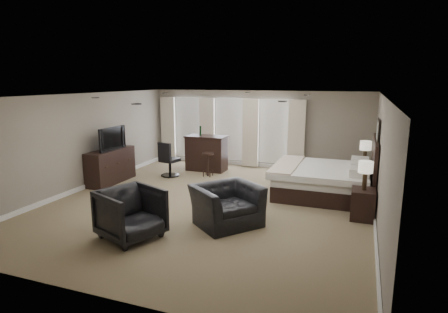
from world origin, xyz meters
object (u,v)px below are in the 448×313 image
(armchair_near, at_px, (227,199))
(desk_chair, at_px, (170,159))
(lamp_near, at_px, (365,176))
(bed, at_px, (328,166))
(nightstand_near, at_px, (363,204))
(lamp_far, at_px, (365,152))
(bar_stool_left, at_px, (194,156))
(tv, at_px, (110,147))
(armchair_far, at_px, (131,211))
(bar_stool_right, at_px, (208,164))
(nightstand_far, at_px, (363,174))
(bar_counter, at_px, (207,153))
(dresser, at_px, (111,166))

(armchair_near, relative_size, desk_chair, 1.17)
(lamp_near, distance_m, desk_chair, 5.94)
(bed, xyz_separation_m, nightstand_near, (0.89, -1.45, -0.44))
(lamp_far, bearing_deg, bar_stool_left, 177.11)
(tv, xyz_separation_m, armchair_far, (2.82, -3.16, -0.52))
(nightstand_near, xyz_separation_m, bar_stool_right, (-4.54, 2.20, 0.05))
(armchair_far, relative_size, desk_chair, 0.97)
(nightstand_near, relative_size, nightstand_far, 1.07)
(nightstand_near, height_order, bar_counter, bar_counter)
(lamp_far, height_order, tv, lamp_far)
(bed, height_order, armchair_near, bed)
(dresser, distance_m, bar_stool_left, 3.00)
(lamp_near, bearing_deg, nightstand_near, 0.00)
(bar_counter, bearing_deg, bar_stool_right, -64.10)
(bed, height_order, dresser, bed)
(dresser, relative_size, tv, 1.47)
(dresser, distance_m, armchair_far, 4.23)
(lamp_far, relative_size, desk_chair, 0.60)
(armchair_near, distance_m, bar_stool_right, 4.01)
(armchair_far, distance_m, desk_chair, 4.65)
(armchair_far, xyz_separation_m, bar_stool_right, (-0.44, 4.79, -0.16))
(armchair_near, height_order, bar_counter, bar_counter)
(nightstand_far, bearing_deg, dresser, -161.34)
(nightstand_far, xyz_separation_m, bar_counter, (-4.89, 0.02, 0.28))
(lamp_far, relative_size, bar_stool_right, 0.88)
(nightstand_near, distance_m, bar_stool_right, 5.05)
(nightstand_far, xyz_separation_m, desk_chair, (-5.65, -1.11, 0.24))
(bar_stool_left, bearing_deg, bar_stool_right, -46.93)
(nightstand_far, relative_size, armchair_far, 0.58)
(armchair_near, relative_size, bar_counter, 0.96)
(bed, relative_size, nightstand_near, 3.71)
(tv, distance_m, bar_stool_left, 3.07)
(nightstand_near, relative_size, bar_stool_right, 0.88)
(dresser, bearing_deg, tv, 0.00)
(dresser, bearing_deg, bar_stool_right, 34.59)
(bed, relative_size, desk_chair, 2.22)
(nightstand_near, xyz_separation_m, nightstand_far, (0.00, 2.90, -0.02))
(bed, bearing_deg, armchair_far, -128.45)
(lamp_far, bearing_deg, bed, -121.54)
(dresser, distance_m, tv, 0.56)
(bar_counter, relative_size, desk_chair, 1.22)
(bar_stool_left, relative_size, bar_stool_right, 1.06)
(dresser, xyz_separation_m, desk_chair, (1.27, 1.23, 0.06))
(bar_counter, xyz_separation_m, bar_stool_right, (0.35, -0.72, -0.21))
(armchair_near, xyz_separation_m, bar_stool_left, (-2.81, 4.50, -0.16))
(tv, relative_size, bar_counter, 0.86)
(nightstand_near, distance_m, nightstand_far, 2.90)
(bar_stool_right, bearing_deg, armchair_near, -61.63)
(lamp_near, height_order, dresser, lamp_near)
(lamp_near, xyz_separation_m, lamp_far, (0.00, 2.90, -0.03))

